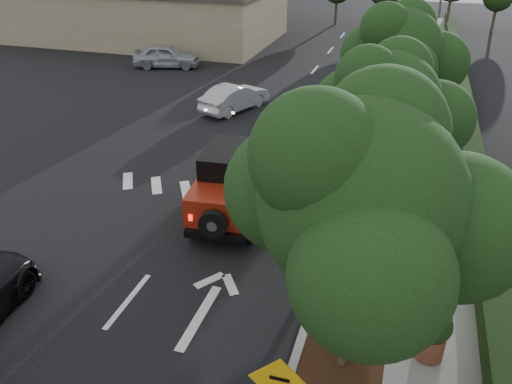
% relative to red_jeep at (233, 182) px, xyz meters
% --- Properties ---
extents(ground, '(120.00, 120.00, 0.00)m').
position_rel_red_jeep_xyz_m(ground, '(-1.11, -5.03, -1.15)').
color(ground, black).
rests_on(ground, ground).
extents(curb, '(0.20, 70.00, 0.15)m').
position_rel_red_jeep_xyz_m(curb, '(3.49, 6.97, -1.08)').
color(curb, '#9E9B93').
rests_on(curb, ground).
extents(planting_strip, '(1.80, 70.00, 0.12)m').
position_rel_red_jeep_xyz_m(planting_strip, '(4.49, 6.97, -1.09)').
color(planting_strip, black).
rests_on(planting_strip, ground).
extents(sidewalk, '(2.00, 70.00, 0.12)m').
position_rel_red_jeep_xyz_m(sidewalk, '(6.39, 6.97, -1.09)').
color(sidewalk, gray).
rests_on(sidewalk, ground).
extents(hedge, '(0.80, 70.00, 0.80)m').
position_rel_red_jeep_xyz_m(hedge, '(7.79, 6.97, -0.75)').
color(hedge, black).
rests_on(hedge, ground).
extents(commercial_building, '(22.00, 12.00, 4.00)m').
position_rel_red_jeep_xyz_m(commercial_building, '(-17.11, 24.97, 0.85)').
color(commercial_building, gray).
rests_on(commercial_building, ground).
extents(transmission_tower, '(7.00, 4.00, 28.00)m').
position_rel_red_jeep_xyz_m(transmission_tower, '(4.89, 42.97, -1.15)').
color(transmission_tower, slate).
rests_on(transmission_tower, ground).
extents(street_tree_near, '(3.80, 3.80, 5.92)m').
position_rel_red_jeep_xyz_m(street_tree_near, '(4.49, -5.53, -1.15)').
color(street_tree_near, black).
rests_on(street_tree_near, ground).
extents(street_tree_mid, '(3.20, 3.20, 5.32)m').
position_rel_red_jeep_xyz_m(street_tree_mid, '(4.49, 1.47, -1.15)').
color(street_tree_mid, black).
rests_on(street_tree_mid, ground).
extents(street_tree_far, '(3.40, 3.40, 5.62)m').
position_rel_red_jeep_xyz_m(street_tree_far, '(4.49, 7.97, -1.15)').
color(street_tree_far, black).
rests_on(street_tree_far, ground).
extents(light_pole_a, '(2.00, 0.22, 9.00)m').
position_rel_red_jeep_xyz_m(light_pole_a, '(-7.61, 20.97, -1.15)').
color(light_pole_a, slate).
rests_on(light_pole_a, ground).
extents(light_pole_b, '(2.00, 0.22, 9.00)m').
position_rel_red_jeep_xyz_m(light_pole_b, '(-8.61, 32.97, -1.15)').
color(light_pole_b, slate).
rests_on(light_pole_b, ground).
extents(red_jeep, '(2.37, 4.57, 2.27)m').
position_rel_red_jeep_xyz_m(red_jeep, '(0.00, 0.00, 0.00)').
color(red_jeep, black).
rests_on(red_jeep, ground).
extents(silver_suv_ahead, '(2.75, 5.17, 1.38)m').
position_rel_red_jeep_xyz_m(silver_suv_ahead, '(0.84, 2.72, -0.46)').
color(silver_suv_ahead, '#B3B5BC').
rests_on(silver_suv_ahead, ground).
extents(silver_sedan_oncoming, '(2.81, 4.29, 1.34)m').
position_rel_red_jeep_xyz_m(silver_sedan_oncoming, '(-3.46, 9.83, -0.48)').
color(silver_sedan_oncoming, '#B1B3BA').
rests_on(silver_sedan_oncoming, ground).
extents(parked_suv, '(4.68, 2.80, 1.49)m').
position_rel_red_jeep_xyz_m(parked_suv, '(-10.72, 16.63, -0.41)').
color(parked_suv, '#A6A9AE').
rests_on(parked_suv, ground).
extents(terracotta_planter, '(0.77, 0.77, 1.35)m').
position_rel_red_jeep_xyz_m(terracotta_planter, '(6.28, -4.78, -0.24)').
color(terracotta_planter, brown).
rests_on(terracotta_planter, ground).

